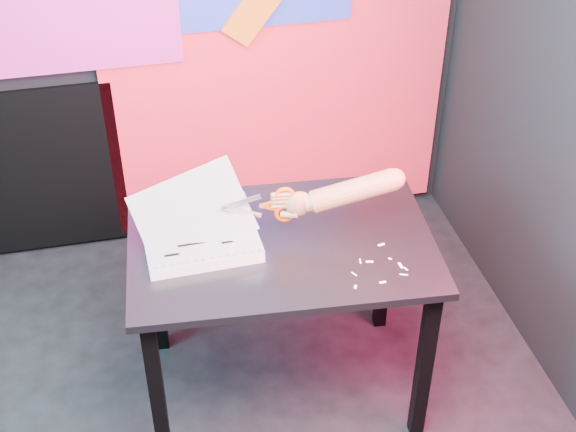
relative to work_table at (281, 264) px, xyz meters
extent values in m
cube|color=red|center=(0.22, 1.10, 0.21)|extent=(1.60, 0.02, 1.60)
cube|color=black|center=(-0.49, -0.26, -0.28)|extent=(0.05, 0.05, 0.72)
cube|color=black|center=(-0.45, 0.33, -0.28)|extent=(0.05, 0.05, 0.72)
cube|color=black|center=(0.45, -0.33, -0.28)|extent=(0.05, 0.05, 0.72)
cube|color=black|center=(0.49, 0.26, -0.28)|extent=(0.05, 0.05, 0.72)
cube|color=#2C2D32|center=(0.00, 0.00, 0.09)|extent=(1.12, 0.79, 0.03)
cube|color=white|center=(-0.28, 0.03, 0.13)|extent=(0.40, 0.30, 0.05)
cube|color=silver|center=(-0.28, 0.03, 0.15)|extent=(0.39, 0.30, 0.00)
cube|color=silver|center=(-0.28, 0.03, 0.16)|extent=(0.39, 0.28, 0.12)
cube|color=silver|center=(-0.29, 0.05, 0.18)|extent=(0.42, 0.27, 0.20)
cube|color=silver|center=(-0.30, 0.06, 0.23)|extent=(0.44, 0.24, 0.29)
cylinder|color=#29292D|center=(-0.45, -0.10, 0.15)|extent=(0.01, 0.01, 0.00)
cylinder|color=#29292D|center=(-0.42, -0.10, 0.15)|extent=(0.01, 0.01, 0.00)
cylinder|color=#29292D|center=(-0.39, -0.10, 0.15)|extent=(0.01, 0.01, 0.00)
cylinder|color=#29292D|center=(-0.37, -0.10, 0.15)|extent=(0.01, 0.01, 0.00)
cylinder|color=#29292D|center=(-0.34, -0.10, 0.15)|extent=(0.01, 0.01, 0.00)
cylinder|color=#29292D|center=(-0.31, -0.10, 0.15)|extent=(0.01, 0.01, 0.00)
cylinder|color=#29292D|center=(-0.28, -0.10, 0.15)|extent=(0.01, 0.01, 0.00)
cylinder|color=#29292D|center=(-0.26, -0.10, 0.15)|extent=(0.01, 0.01, 0.00)
cylinder|color=#29292D|center=(-0.23, -0.10, 0.15)|extent=(0.01, 0.01, 0.00)
cylinder|color=#29292D|center=(-0.20, -0.09, 0.15)|extent=(0.01, 0.01, 0.00)
cylinder|color=#29292D|center=(-0.18, -0.09, 0.15)|extent=(0.01, 0.01, 0.00)
cylinder|color=#29292D|center=(-0.15, -0.09, 0.15)|extent=(0.01, 0.01, 0.00)
cylinder|color=#29292D|center=(-0.12, -0.09, 0.15)|extent=(0.01, 0.01, 0.00)
cylinder|color=#29292D|center=(-0.10, -0.09, 0.15)|extent=(0.01, 0.01, 0.00)
cylinder|color=#29292D|center=(-0.46, 0.16, 0.15)|extent=(0.01, 0.01, 0.00)
cylinder|color=#29292D|center=(-0.43, 0.16, 0.15)|extent=(0.01, 0.01, 0.00)
cylinder|color=#29292D|center=(-0.40, 0.16, 0.15)|extent=(0.01, 0.01, 0.00)
cylinder|color=#29292D|center=(-0.37, 0.16, 0.15)|extent=(0.01, 0.01, 0.00)
cylinder|color=#29292D|center=(-0.35, 0.16, 0.15)|extent=(0.01, 0.01, 0.00)
cylinder|color=#29292D|center=(-0.32, 0.16, 0.15)|extent=(0.01, 0.01, 0.00)
cylinder|color=#29292D|center=(-0.29, 0.16, 0.15)|extent=(0.01, 0.01, 0.00)
cylinder|color=#29292D|center=(-0.27, 0.16, 0.15)|extent=(0.01, 0.01, 0.00)
cylinder|color=#29292D|center=(-0.24, 0.16, 0.15)|extent=(0.01, 0.01, 0.00)
cylinder|color=#29292D|center=(-0.21, 0.17, 0.15)|extent=(0.01, 0.01, 0.00)
cylinder|color=#29292D|center=(-0.19, 0.17, 0.15)|extent=(0.01, 0.01, 0.00)
cylinder|color=#29292D|center=(-0.16, 0.17, 0.15)|extent=(0.01, 0.01, 0.00)
cylinder|color=#29292D|center=(-0.13, 0.17, 0.15)|extent=(0.01, 0.01, 0.00)
cylinder|color=#29292D|center=(-0.11, 0.17, 0.15)|extent=(0.01, 0.01, 0.00)
cube|color=black|center=(-0.37, 0.08, 0.15)|extent=(0.07, 0.01, 0.00)
cube|color=black|center=(-0.26, 0.06, 0.15)|extent=(0.05, 0.01, 0.00)
cube|color=black|center=(-0.31, -0.01, 0.15)|extent=(0.09, 0.01, 0.00)
cube|color=black|center=(-0.19, -0.03, 0.15)|extent=(0.04, 0.01, 0.00)
cube|color=black|center=(-0.38, -0.05, 0.15)|extent=(0.05, 0.01, 0.00)
cube|color=silver|center=(-0.13, 0.04, 0.27)|extent=(0.14, 0.02, 0.06)
cube|color=silver|center=(-0.13, 0.04, 0.22)|extent=(0.14, 0.02, 0.06)
cylinder|color=silver|center=(-0.06, 0.03, 0.25)|extent=(0.02, 0.01, 0.01)
cube|color=#E14000|center=(-0.04, 0.03, 0.24)|extent=(0.05, 0.02, 0.02)
cube|color=#E14000|center=(-0.04, 0.03, 0.25)|extent=(0.05, 0.02, 0.02)
torus|color=#E14000|center=(0.02, 0.02, 0.28)|extent=(0.08, 0.03, 0.07)
torus|color=#E14000|center=(0.02, 0.02, 0.21)|extent=(0.08, 0.03, 0.07)
ellipsoid|color=#995F47|center=(0.07, 0.01, 0.25)|extent=(0.09, 0.06, 0.10)
cylinder|color=#995F47|center=(0.02, 0.02, 0.24)|extent=(0.07, 0.03, 0.02)
cylinder|color=#995F47|center=(0.02, 0.02, 0.26)|extent=(0.07, 0.03, 0.02)
cylinder|color=#995F47|center=(0.02, 0.02, 0.27)|extent=(0.06, 0.03, 0.02)
cylinder|color=#995F47|center=(0.02, 0.02, 0.29)|extent=(0.06, 0.03, 0.02)
cylinder|color=#995F47|center=(0.03, 0.01, 0.21)|extent=(0.06, 0.04, 0.03)
cylinder|color=#995F47|center=(0.11, 0.01, 0.25)|extent=(0.06, 0.07, 0.07)
cylinder|color=#995F47|center=(0.25, -0.01, 0.29)|extent=(0.31, 0.12, 0.16)
sphere|color=#995F47|center=(0.39, -0.03, 0.33)|extent=(0.07, 0.07, 0.07)
cube|color=white|center=(0.36, -0.22, 0.11)|extent=(0.01, 0.03, 0.00)
cube|color=white|center=(0.27, -0.18, 0.11)|extent=(0.03, 0.01, 0.00)
cube|color=white|center=(0.38, -0.24, 0.11)|extent=(0.01, 0.02, 0.00)
cube|color=white|center=(0.19, -0.29, 0.11)|extent=(0.01, 0.02, 0.00)
cube|color=white|center=(0.24, -0.17, 0.11)|extent=(0.01, 0.03, 0.00)
cube|color=white|center=(0.34, -0.10, 0.11)|extent=(0.03, 0.01, 0.00)
cube|color=white|center=(0.28, -0.29, 0.11)|extent=(0.02, 0.01, 0.00)
cube|color=white|center=(0.36, -0.27, 0.11)|extent=(0.03, 0.02, 0.00)
cube|color=white|center=(0.20, -0.23, 0.11)|extent=(0.02, 0.02, 0.00)
cube|color=white|center=(0.34, -0.18, 0.11)|extent=(0.01, 0.01, 0.00)
camera|label=1|loc=(-0.46, -2.14, 1.86)|focal=50.00mm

